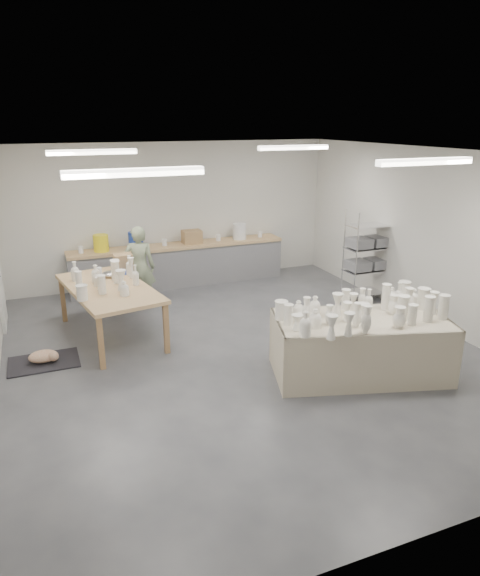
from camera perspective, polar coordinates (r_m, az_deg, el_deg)
name	(u,v)px	position (r m, az deg, el deg)	size (l,w,h in m)	color
room	(236,221)	(7.41, -0.50, 7.49)	(8.00, 8.02, 3.00)	#424449
back_counter	(179,263)	(11.13, -6.82, 2.75)	(4.60, 0.60, 1.24)	tan
wire_shelf	(368,254)	(10.37, 14.04, 3.64)	(0.88, 0.48, 1.80)	silver
drying_table	(361,344)	(7.38, 13.26, -6.05)	(2.60, 1.78, 1.22)	olive
work_table	(110,284)	(8.65, -14.27, 0.43)	(1.53, 2.47, 1.24)	tan
rug	(44,362)	(8.22, -20.96, -7.70)	(1.00, 0.70, 0.02)	black
cat	(45,356)	(8.17, -20.89, -7.09)	(0.48, 0.39, 0.18)	white
potter	(140,267)	(9.82, -11.07, 2.27)	(0.58, 0.38, 1.58)	gray
red_stool	(139,288)	(10.22, -11.20, -0.03)	(0.38, 0.38, 0.33)	red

